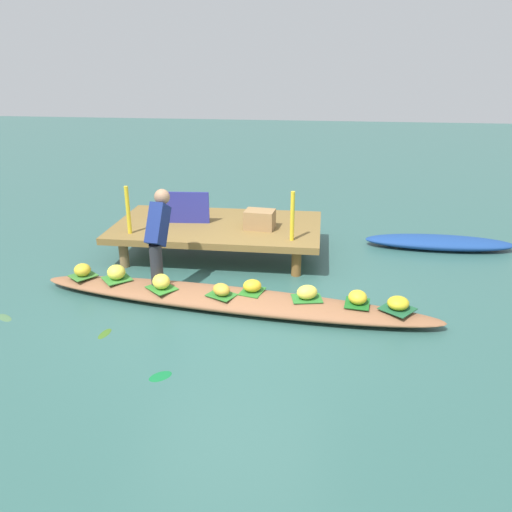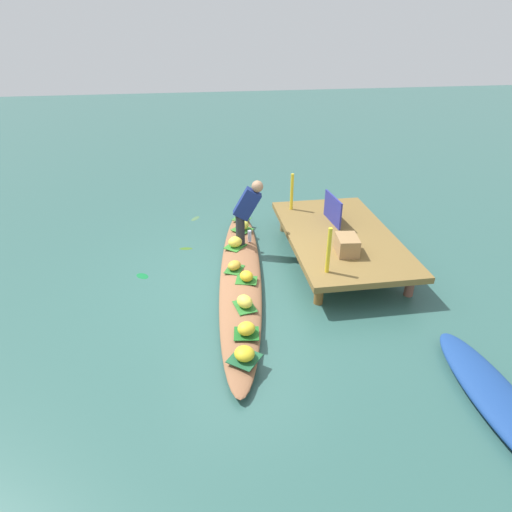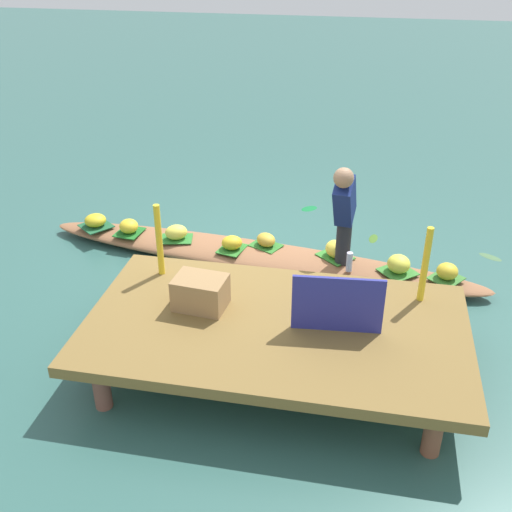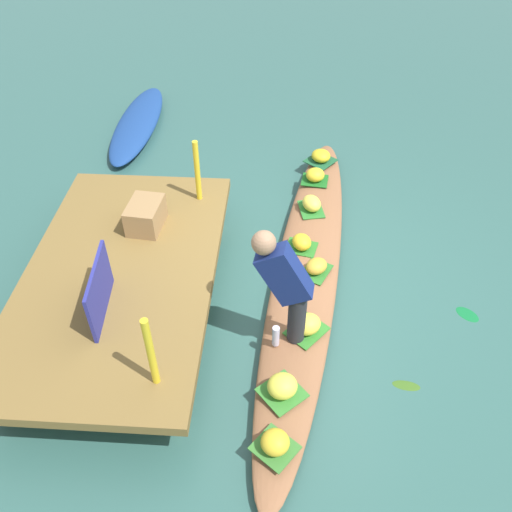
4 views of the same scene
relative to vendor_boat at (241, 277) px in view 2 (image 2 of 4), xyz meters
name	(u,v)px [view 2 (image 2 of 4)]	position (x,y,z in m)	size (l,w,h in m)	color
canal_water	(241,282)	(0.00, 0.00, -0.09)	(40.00, 40.00, 0.00)	#305D55
dock_platform	(340,237)	(-0.52, 1.80, 0.34)	(3.20, 1.80, 0.49)	brown
vendor_boat	(241,277)	(0.00, 0.00, 0.00)	(5.16, 0.66, 0.19)	#905E3D
moored_boat	(499,402)	(3.01, 2.49, 0.01)	(2.36, 0.57, 0.20)	navy
leaf_mat_0	(244,358)	(2.01, -0.19, 0.10)	(0.34, 0.33, 0.01)	#1E5934
banana_bunch_0	(244,354)	(2.01, -0.19, 0.17)	(0.24, 0.26, 0.15)	gold
leaf_mat_1	(235,246)	(-0.89, 0.02, 0.10)	(0.36, 0.29, 0.01)	#33802C
banana_bunch_1	(235,242)	(-0.89, 0.02, 0.19)	(0.25, 0.22, 0.19)	yellow
leaf_mat_2	(241,219)	(-2.06, 0.27, 0.10)	(0.31, 0.28, 0.01)	#3A7A30
banana_bunch_2	(241,215)	(-2.06, 0.27, 0.18)	(0.22, 0.22, 0.17)	gold
leaf_mat_3	(245,306)	(0.95, -0.05, 0.10)	(0.36, 0.26, 0.01)	#2C772C
banana_bunch_3	(245,301)	(0.95, -0.05, 0.18)	(0.26, 0.20, 0.17)	#F4DE4C
leaf_mat_4	(246,280)	(0.26, 0.06, 0.10)	(0.32, 0.26, 0.01)	#2C7728
banana_bunch_4	(246,276)	(0.26, 0.06, 0.18)	(0.23, 0.20, 0.16)	yellow
leaf_mat_5	(246,334)	(1.55, -0.11, 0.10)	(0.32, 0.29, 0.01)	#1C6622
banana_bunch_5	(246,329)	(1.55, -0.11, 0.18)	(0.23, 0.22, 0.16)	yellow
leaf_mat_6	(242,230)	(-1.57, 0.22, 0.10)	(0.33, 0.33, 0.01)	#377F30
banana_bunch_6	(242,225)	(-1.57, 0.22, 0.19)	(0.24, 0.25, 0.19)	#EFE546
leaf_mat_7	(234,269)	(-0.10, -0.09, 0.10)	(0.33, 0.25, 0.01)	#2E762A
banana_bunch_7	(234,265)	(-0.10, -0.09, 0.17)	(0.24, 0.19, 0.15)	gold
vendor_person	(247,209)	(-0.96, 0.24, 0.78)	(0.24, 0.53, 1.19)	#28282D
water_bottle	(250,236)	(-1.06, 0.29, 0.20)	(0.07, 0.07, 0.22)	silver
market_banner	(333,209)	(-1.02, 1.80, 0.65)	(0.74, 0.03, 0.50)	navy
railing_post_west	(292,192)	(-1.72, 1.20, 0.75)	(0.06, 0.06, 0.71)	yellow
railing_post_east	(329,251)	(0.68, 1.20, 0.75)	(0.06, 0.06, 0.71)	yellow
produce_crate	(347,245)	(0.16, 1.68, 0.54)	(0.44, 0.32, 0.28)	#9C764A
drifting_plant_0	(195,218)	(-2.66, -0.66, -0.09)	(0.27, 0.11, 0.01)	#476E44
drifting_plant_1	(142,276)	(-0.43, -1.60, -0.09)	(0.24, 0.15, 0.01)	#126D33
drifting_plant_2	(186,248)	(-1.31, -0.87, -0.09)	(0.24, 0.10, 0.01)	#3B641E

